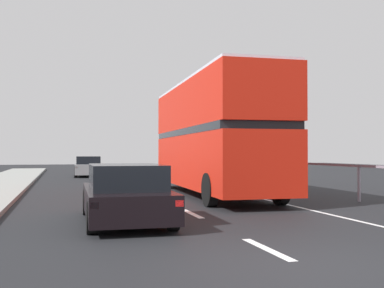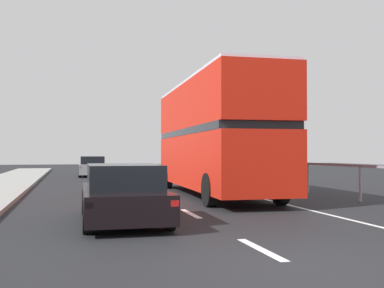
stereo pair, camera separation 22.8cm
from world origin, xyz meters
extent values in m
cube|color=black|center=(0.00, 0.00, -0.05)|extent=(73.26, 120.00, 0.10)
cube|color=silver|center=(0.00, 1.06, 0.00)|extent=(0.16, 1.86, 0.01)
cube|color=silver|center=(0.00, 5.77, 0.00)|extent=(0.16, 1.86, 0.01)
cube|color=silver|center=(0.00, 10.48, 0.00)|extent=(0.16, 1.86, 0.01)
cube|color=silver|center=(0.00, 15.19, 0.00)|extent=(0.16, 1.86, 0.01)
cube|color=silver|center=(0.00, 19.90, 0.00)|extent=(0.16, 1.86, 0.01)
cube|color=silver|center=(0.00, 24.61, 0.00)|extent=(0.16, 1.86, 0.01)
cube|color=silver|center=(0.00, 29.32, 0.00)|extent=(0.16, 1.86, 0.01)
cube|color=silver|center=(3.40, 9.00, 0.00)|extent=(0.12, 46.00, 0.01)
cube|color=gray|center=(6.08, 9.00, 1.17)|extent=(0.08, 42.00, 0.08)
cylinder|color=gray|center=(6.08, 7.25, 0.58)|extent=(0.10, 0.10, 1.17)
cylinder|color=gray|center=(6.08, 10.75, 0.58)|extent=(0.10, 0.10, 1.17)
cylinder|color=gray|center=(6.08, 14.25, 0.58)|extent=(0.10, 0.10, 1.17)
cylinder|color=gray|center=(6.08, 17.75, 0.58)|extent=(0.10, 0.10, 1.17)
cylinder|color=gray|center=(6.08, 21.25, 0.58)|extent=(0.10, 0.10, 1.17)
cylinder|color=gray|center=(6.08, 24.75, 0.58)|extent=(0.10, 0.10, 1.17)
cylinder|color=gray|center=(6.08, 28.25, 0.58)|extent=(0.10, 0.10, 1.17)
cube|color=red|center=(2.17, 10.67, 1.30)|extent=(2.79, 10.43, 1.89)
cube|color=black|center=(2.17, 10.67, 2.36)|extent=(2.80, 10.01, 0.24)
cube|color=red|center=(2.17, 10.67, 3.32)|extent=(2.79, 10.43, 1.67)
cube|color=silver|center=(2.17, 10.67, 4.20)|extent=(2.74, 10.22, 0.10)
cube|color=black|center=(2.35, 15.82, 1.39)|extent=(2.20, 0.11, 1.32)
cube|color=yellow|center=(2.35, 15.82, 3.73)|extent=(1.47, 0.09, 0.28)
cylinder|color=black|center=(1.18, 14.48, 0.50)|extent=(0.31, 1.01, 1.00)
cylinder|color=black|center=(3.42, 14.40, 0.50)|extent=(0.31, 1.01, 1.00)
cylinder|color=black|center=(0.93, 7.14, 0.50)|extent=(0.31, 1.01, 1.00)
cylinder|color=black|center=(3.17, 7.06, 0.50)|extent=(0.31, 1.01, 1.00)
cube|color=black|center=(-1.88, 4.77, 0.48)|extent=(1.87, 4.42, 0.60)
cube|color=black|center=(-1.88, 4.55, 1.06)|extent=(1.62, 2.44, 0.55)
cube|color=red|center=(-2.71, 2.62, 0.63)|extent=(0.16, 0.06, 0.12)
cube|color=red|center=(-1.12, 2.59, 0.63)|extent=(0.16, 0.06, 0.12)
cylinder|color=black|center=(-2.67, 6.28, 0.32)|extent=(0.21, 0.64, 0.64)
cylinder|color=black|center=(-1.03, 6.25, 0.32)|extent=(0.21, 0.64, 0.64)
cylinder|color=black|center=(-2.72, 3.29, 0.32)|extent=(0.21, 0.64, 0.64)
cylinder|color=black|center=(-1.09, 3.26, 0.32)|extent=(0.21, 0.64, 0.64)
cube|color=gray|center=(-1.62, 26.10, 0.51)|extent=(1.83, 4.12, 0.67)
cube|color=black|center=(-1.62, 25.89, 1.10)|extent=(1.57, 2.28, 0.51)
cube|color=red|center=(-2.43, 24.11, 0.68)|extent=(0.16, 0.06, 0.12)
cube|color=red|center=(-0.91, 24.07, 0.68)|extent=(0.16, 0.06, 0.12)
cylinder|color=black|center=(-2.37, 27.45, 0.32)|extent=(0.22, 0.64, 0.64)
cylinder|color=black|center=(-0.80, 27.41, 0.32)|extent=(0.22, 0.64, 0.64)
cylinder|color=black|center=(-2.44, 24.78, 0.32)|extent=(0.22, 0.64, 0.64)
cylinder|color=black|center=(-0.87, 24.74, 0.32)|extent=(0.22, 0.64, 0.64)
camera|label=1|loc=(-3.29, -6.18, 1.60)|focal=44.20mm
camera|label=2|loc=(-3.07, -6.24, 1.60)|focal=44.20mm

